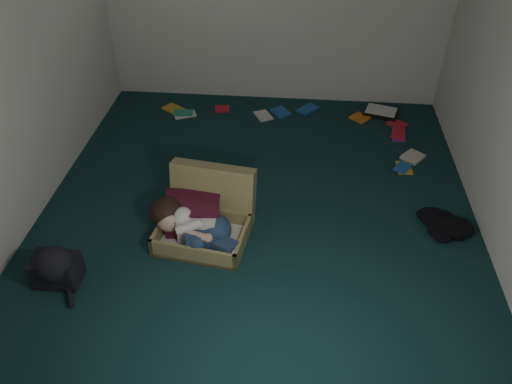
# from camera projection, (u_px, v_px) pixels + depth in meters

# --- Properties ---
(floor) EXTENTS (4.50, 4.50, 0.00)m
(floor) POSITION_uv_depth(u_px,v_px,m) (258.00, 211.00, 4.64)
(floor) COLOR #0F2C2C
(floor) RESTS_ON ground
(wall_front) EXTENTS (4.50, 0.00, 4.50)m
(wall_front) POSITION_uv_depth(u_px,v_px,m) (209.00, 326.00, 2.08)
(wall_front) COLOR silver
(wall_front) RESTS_ON ground
(wall_left) EXTENTS (0.00, 4.50, 4.50)m
(wall_left) POSITION_uv_depth(u_px,v_px,m) (9.00, 73.00, 3.98)
(wall_left) COLOR silver
(wall_left) RESTS_ON ground
(suitcase) EXTENTS (0.85, 0.83, 0.55)m
(suitcase) POSITION_uv_depth(u_px,v_px,m) (207.00, 216.00, 4.34)
(suitcase) COLOR olive
(suitcase) RESTS_ON floor
(person) EXTENTS (0.80, 0.48, 0.34)m
(person) POSITION_uv_depth(u_px,v_px,m) (194.00, 226.00, 4.18)
(person) COLOR silver
(person) RESTS_ON suitcase
(maroon_bin) EXTENTS (0.50, 0.41, 0.32)m
(maroon_bin) POSITION_uv_depth(u_px,v_px,m) (193.00, 216.00, 4.35)
(maroon_bin) COLOR #420D1F
(maroon_bin) RESTS_ON floor
(backpack) EXTENTS (0.44, 0.35, 0.26)m
(backpack) POSITION_uv_depth(u_px,v_px,m) (56.00, 269.00, 3.90)
(backpack) COLOR black
(backpack) RESTS_ON floor
(clothing_pile) EXTENTS (0.41, 0.34, 0.13)m
(clothing_pile) POSITION_uv_depth(u_px,v_px,m) (441.00, 223.00, 4.43)
(clothing_pile) COLOR black
(clothing_pile) RESTS_ON floor
(paper_tray) EXTENTS (0.46, 0.39, 0.05)m
(paper_tray) POSITION_uv_depth(u_px,v_px,m) (381.00, 112.00, 6.05)
(paper_tray) COLOR black
(paper_tray) RESTS_ON floor
(book_scatter) EXTENTS (2.99, 1.38, 0.02)m
(book_scatter) POSITION_uv_depth(u_px,v_px,m) (313.00, 123.00, 5.88)
(book_scatter) COLOR gold
(book_scatter) RESTS_ON floor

